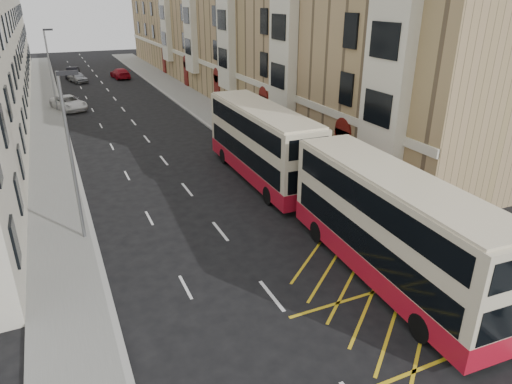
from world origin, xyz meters
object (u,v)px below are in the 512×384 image
street_lamp_near (71,150)px  pedestrian_far (377,227)px  double_decker_rear (262,143)px  white_van (69,103)px  pedestrian_mid (439,240)px  street_lamp_far (50,66)px  pedestrian_near (444,270)px  car_silver (78,77)px  car_dark (73,73)px  double_decker_front (390,227)px  car_red (120,73)px

street_lamp_near → pedestrian_far: size_ratio=4.72×
double_decker_rear → white_van: double_decker_rear is taller
double_decker_rear → pedestrian_mid: (3.02, -12.41, -1.37)m
street_lamp_far → double_decker_rear: (11.35, -26.23, -2.20)m
double_decker_rear → pedestrian_far: 10.34m
pedestrian_near → pedestrian_far: (-0.17, 4.11, 0.06)m
street_lamp_near → pedestrian_far: bearing=-26.7°
pedestrian_mid → car_silver: size_ratio=0.43×
street_lamp_far → car_dark: street_lamp_far is taller
pedestrian_mid → pedestrian_far: size_ratio=1.08×
car_dark → pedestrian_mid: bearing=-69.0°
car_dark → pedestrian_far: bearing=-70.2°
street_lamp_near → car_silver: bearing=85.9°
double_decker_front → pedestrian_far: (1.35, 2.37, -1.39)m
pedestrian_near → pedestrian_mid: 2.38m
white_van → street_lamp_far: bearing=165.7°
street_lamp_near → car_red: bearing=79.1°
street_lamp_far → car_silver: bearing=78.9°
street_lamp_near → double_decker_front: size_ratio=0.67×
street_lamp_near → white_van: (1.15, 30.07, -3.90)m
double_decker_rear → pedestrian_near: double_decker_rear is taller
pedestrian_mid → car_dark: (-11.31, 60.41, -0.32)m
double_decker_front → double_decker_rear: (-0.00, 12.51, 0.05)m
pedestrian_mid → street_lamp_near: bearing=125.8°
car_silver → car_dark: bearing=77.9°
pedestrian_far → white_van: (-11.55, 36.45, -0.26)m
double_decker_rear → car_red: double_decker_rear is taller
pedestrian_mid → white_van: 40.90m
pedestrian_near → white_van: (-11.72, 40.55, -0.20)m
pedestrian_near → street_lamp_far: bearing=-99.1°
pedestrian_far → car_red: pedestrian_far is taller
pedestrian_near → car_silver: bearing=-107.4°
car_silver → double_decker_front: bearing=-98.2°
double_decker_front → car_red: size_ratio=2.36×
street_lamp_far → white_van: bearing=3.5°
street_lamp_far → car_red: (9.33, 18.31, -3.91)m
street_lamp_far → double_decker_front: street_lamp_far is taller
pedestrian_near → car_silver: pedestrian_near is taller
pedestrian_near → car_dark: size_ratio=0.35×
street_lamp_far → pedestrian_far: size_ratio=4.72×
car_silver → car_dark: size_ratio=0.94×
double_decker_front → pedestrian_near: (1.52, -1.74, -1.44)m
double_decker_front → double_decker_rear: size_ratio=0.99×
street_lamp_near → pedestrian_near: street_lamp_near is taller
pedestrian_mid → street_lamp_far: bearing=87.3°
white_van → car_silver: size_ratio=1.25×
pedestrian_near → white_van: pedestrian_near is taller
pedestrian_near → pedestrian_mid: size_ratio=0.86×
street_lamp_far → pedestrian_near: bearing=-72.4°
street_lamp_far → car_silver: (3.38, 17.25, -3.92)m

